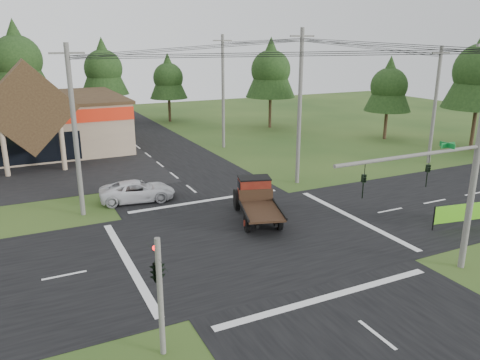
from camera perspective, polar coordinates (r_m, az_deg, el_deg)
ground at (r=26.32m, az=1.64°, el=-7.09°), size 120.00×120.00×0.00m
road_ns at (r=26.32m, az=1.64°, el=-7.07°), size 12.00×120.00×0.02m
road_ew at (r=26.32m, az=1.64°, el=-7.06°), size 120.00×12.00×0.02m
traffic_signal_mast at (r=22.79m, az=23.98°, el=-0.51°), size 8.12×0.24×7.00m
traffic_signal_corner at (r=16.12m, az=-10.10°, el=-9.61°), size 0.53×2.48×4.40m
utility_pole_nr at (r=23.80m, az=26.96°, el=2.81°), size 2.00×0.30×11.00m
utility_pole_nw at (r=29.96m, az=-19.49°, el=5.69°), size 2.00×0.30×10.50m
utility_pole_ne at (r=35.38m, az=7.29°, el=8.87°), size 2.00×0.30×11.50m
utility_pole_far at (r=44.64m, az=22.68°, el=8.48°), size 2.00×0.30×10.20m
utility_pole_n at (r=47.65m, az=-2.08°, el=10.77°), size 2.00×0.30×11.20m
tree_row_c at (r=62.37m, az=-25.58°, el=13.34°), size 7.28×7.28×13.13m
tree_row_d at (r=64.40m, az=-16.35°, el=13.12°), size 6.16×6.16×11.11m
tree_row_e at (r=64.43m, az=-8.76°, el=12.38°), size 5.04×5.04×9.09m
tree_side_ne at (r=59.15m, az=3.78°, el=13.48°), size 6.16×6.16×11.11m
tree_side_e_near at (r=54.34m, az=17.72°, el=11.05°), size 5.04×5.04×9.09m
antique_flatbed_truck at (r=28.45m, az=2.17°, el=-2.59°), size 3.85×6.25×2.45m
roadside_banner at (r=30.59m, az=25.67°, el=-3.84°), size 4.32×0.85×1.49m
white_pickup at (r=32.79m, az=-12.40°, el=-1.31°), size 5.34×3.06×1.40m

